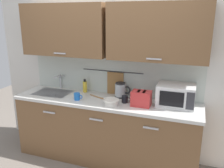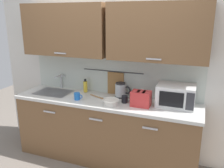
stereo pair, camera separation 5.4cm
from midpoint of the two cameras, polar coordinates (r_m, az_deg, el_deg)
The scene contains 11 objects.
counter_unit at distance 3.41m, azimuth -1.30°, elevation -10.74°, with size 2.53×0.64×0.90m.
back_wall_assembly at distance 3.29m, azimuth 0.29°, elevation 7.82°, with size 3.70×0.41×2.50m.
sink_faucet at distance 3.75m, azimuth -11.80°, elevation 1.06°, with size 0.09×0.17×0.22m.
microwave at distance 3.09m, azimuth 15.48°, elevation -2.65°, with size 0.46×0.35×0.27m.
electric_kettle at distance 3.30m, azimuth 2.58°, elevation -1.47°, with size 0.23×0.16×0.21m.
dish_soap_bottle at distance 3.54m, azimuth -5.94°, elevation -0.53°, with size 0.06×0.06×0.20m.
mug_near_sink at distance 3.24m, azimuth -7.81°, elevation -2.92°, with size 0.12×0.08×0.09m.
mixing_bowl at distance 3.02m, azimuth 0.24°, elevation -4.26°, with size 0.21×0.21×0.08m.
toaster at distance 3.00m, azimuth 7.43°, elevation -3.48°, with size 0.26×0.17×0.19m.
mug_by_kettle at distance 3.11m, azimuth 3.57°, elevation -3.64°, with size 0.12×0.08×0.09m.
wooden_spoon at distance 3.31m, azimuth -2.73°, elevation -3.16°, with size 0.27×0.13×0.01m.
Camera 2 is at (1.17, -2.51, 2.00)m, focal length 38.33 mm.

